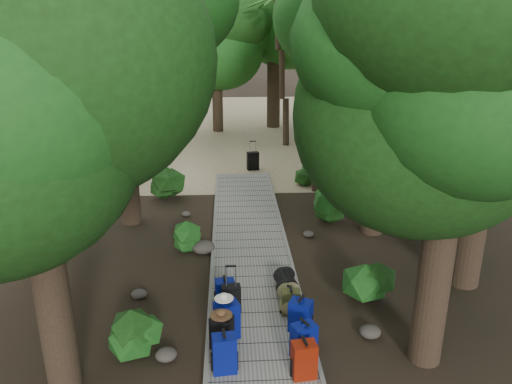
{
  "coord_description": "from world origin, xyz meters",
  "views": [
    {
      "loc": [
        -0.5,
        -11.18,
        5.75
      ],
      "look_at": [
        0.25,
        2.35,
        1.0
      ],
      "focal_mm": 35.0,
      "sensor_mm": 36.0,
      "label": 1
    }
  ],
  "objects_px": {
    "backpack_left_c": "(227,318)",
    "suitcase_on_boardwalk": "(231,299)",
    "backpack_right_a": "(304,358)",
    "backpack_right_c": "(301,314)",
    "sun_lounger": "(328,149)",
    "backpack_right_b": "(304,339)",
    "backpack_left_a": "(224,352)",
    "duffel_right_black": "(286,281)",
    "lone_suitcase_on_sand": "(253,161)",
    "backpack_right_d": "(291,301)",
    "duffel_right_khaki": "(290,298)",
    "backpack_left_d": "(225,291)",
    "kayak": "(160,154)",
    "backpack_left_b": "(222,331)"
  },
  "relations": [
    {
      "from": "backpack_right_a",
      "to": "backpack_right_c",
      "type": "relative_size",
      "value": 1.0
    },
    {
      "from": "backpack_left_d",
      "to": "kayak",
      "type": "bearing_deg",
      "value": 95.3
    },
    {
      "from": "duffel_right_black",
      "to": "lone_suitcase_on_sand",
      "type": "distance_m",
      "value": 9.48
    },
    {
      "from": "backpack_right_c",
      "to": "sun_lounger",
      "type": "bearing_deg",
      "value": 103.07
    },
    {
      "from": "backpack_left_b",
      "to": "backpack_left_c",
      "type": "distance_m",
      "value": 0.32
    },
    {
      "from": "backpack_right_a",
      "to": "suitcase_on_boardwalk",
      "type": "distance_m",
      "value": 2.32
    },
    {
      "from": "backpack_right_a",
      "to": "backpack_right_d",
      "type": "relative_size",
      "value": 1.26
    },
    {
      "from": "backpack_left_c",
      "to": "backpack_right_a",
      "type": "height_order",
      "value": "backpack_left_c"
    },
    {
      "from": "backpack_left_c",
      "to": "backpack_right_b",
      "type": "xyz_separation_m",
      "value": [
        1.33,
        -0.66,
        -0.03
      ]
    },
    {
      "from": "backpack_left_a",
      "to": "suitcase_on_boardwalk",
      "type": "relative_size",
      "value": 1.29
    },
    {
      "from": "backpack_right_d",
      "to": "kayak",
      "type": "height_order",
      "value": "backpack_right_d"
    },
    {
      "from": "backpack_left_c",
      "to": "backpack_left_d",
      "type": "distance_m",
      "value": 1.16
    },
    {
      "from": "backpack_left_c",
      "to": "suitcase_on_boardwalk",
      "type": "distance_m",
      "value": 0.86
    },
    {
      "from": "backpack_right_d",
      "to": "duffel_right_black",
      "type": "height_order",
      "value": "backpack_right_d"
    },
    {
      "from": "backpack_left_a",
      "to": "suitcase_on_boardwalk",
      "type": "distance_m",
      "value": 1.8
    },
    {
      "from": "duffel_right_black",
      "to": "lone_suitcase_on_sand",
      "type": "xyz_separation_m",
      "value": [
        -0.25,
        9.48,
        0.06
      ]
    },
    {
      "from": "backpack_left_b",
      "to": "backpack_right_a",
      "type": "height_order",
      "value": "backpack_right_a"
    },
    {
      "from": "backpack_right_a",
      "to": "backpack_right_b",
      "type": "bearing_deg",
      "value": 74.37
    },
    {
      "from": "backpack_left_a",
      "to": "backpack_right_a",
      "type": "relative_size",
      "value": 1.06
    },
    {
      "from": "suitcase_on_boardwalk",
      "to": "kayak",
      "type": "relative_size",
      "value": 0.18
    },
    {
      "from": "backpack_left_b",
      "to": "suitcase_on_boardwalk",
      "type": "bearing_deg",
      "value": 103.56
    },
    {
      "from": "backpack_left_b",
      "to": "backpack_right_d",
      "type": "xyz_separation_m",
      "value": [
        1.36,
        1.03,
        -0.07
      ]
    },
    {
      "from": "backpack_right_a",
      "to": "kayak",
      "type": "height_order",
      "value": "backpack_right_a"
    },
    {
      "from": "duffel_right_black",
      "to": "backpack_right_a",
      "type": "bearing_deg",
      "value": -101.41
    },
    {
      "from": "backpack_right_a",
      "to": "sun_lounger",
      "type": "bearing_deg",
      "value": 69.75
    },
    {
      "from": "backpack_left_d",
      "to": "backpack_left_c",
      "type": "bearing_deg",
      "value": -96.1
    },
    {
      "from": "duffel_right_black",
      "to": "lone_suitcase_on_sand",
      "type": "relative_size",
      "value": 0.86
    },
    {
      "from": "backpack_right_d",
      "to": "sun_lounger",
      "type": "relative_size",
      "value": 0.34
    },
    {
      "from": "duffel_right_khaki",
      "to": "sun_lounger",
      "type": "height_order",
      "value": "sun_lounger"
    },
    {
      "from": "backpack_right_a",
      "to": "backpack_right_d",
      "type": "height_order",
      "value": "backpack_right_a"
    },
    {
      "from": "backpack_right_c",
      "to": "suitcase_on_boardwalk",
      "type": "relative_size",
      "value": 1.2
    },
    {
      "from": "backpack_right_a",
      "to": "backpack_right_c",
      "type": "height_order",
      "value": "backpack_right_a"
    },
    {
      "from": "lone_suitcase_on_sand",
      "to": "sun_lounger",
      "type": "bearing_deg",
      "value": 20.35
    },
    {
      "from": "backpack_left_c",
      "to": "sun_lounger",
      "type": "relative_size",
      "value": 0.48
    },
    {
      "from": "backpack_right_d",
      "to": "backpack_left_c",
      "type": "bearing_deg",
      "value": -147.86
    },
    {
      "from": "backpack_right_d",
      "to": "kayak",
      "type": "bearing_deg",
      "value": 111.04
    },
    {
      "from": "backpack_left_c",
      "to": "backpack_right_c",
      "type": "xyz_separation_m",
      "value": [
        1.39,
        0.13,
        -0.05
      ]
    },
    {
      "from": "backpack_left_c",
      "to": "backpack_right_c",
      "type": "relative_size",
      "value": 1.13
    },
    {
      "from": "duffel_right_black",
      "to": "sun_lounger",
      "type": "height_order",
      "value": "sun_lounger"
    },
    {
      "from": "backpack_left_d",
      "to": "backpack_left_a",
      "type": "bearing_deg",
      "value": -98.13
    },
    {
      "from": "backpack_left_b",
      "to": "backpack_right_b",
      "type": "height_order",
      "value": "backpack_right_b"
    },
    {
      "from": "backpack_right_a",
      "to": "backpack_right_d",
      "type": "distance_m",
      "value": 1.87
    },
    {
      "from": "duffel_right_black",
      "to": "backpack_right_d",
      "type": "bearing_deg",
      "value": -101.59
    },
    {
      "from": "backpack_right_b",
      "to": "backpack_right_d",
      "type": "relative_size",
      "value": 1.3
    },
    {
      "from": "backpack_left_a",
      "to": "duffel_right_khaki",
      "type": "xyz_separation_m",
      "value": [
        1.33,
        1.92,
        -0.18
      ]
    },
    {
      "from": "backpack_right_a",
      "to": "duffel_right_khaki",
      "type": "xyz_separation_m",
      "value": [
        0.03,
        2.13,
        -0.16
      ]
    },
    {
      "from": "backpack_right_c",
      "to": "backpack_left_b",
      "type": "bearing_deg",
      "value": -137.21
    },
    {
      "from": "backpack_left_c",
      "to": "kayak",
      "type": "height_order",
      "value": "backpack_left_c"
    },
    {
      "from": "backpack_left_c",
      "to": "suitcase_on_boardwalk",
      "type": "height_order",
      "value": "backpack_left_c"
    },
    {
      "from": "backpack_right_a",
      "to": "kayak",
      "type": "distance_m",
      "value": 14.91
    }
  ]
}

